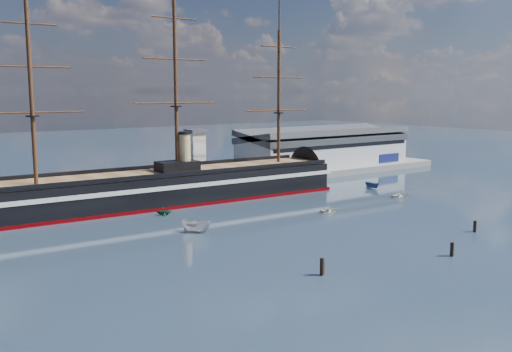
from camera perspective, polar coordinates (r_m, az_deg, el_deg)
ground at (r=132.86m, az=0.09°, el=-3.44°), size 600.00×600.00×0.00m
quay at (r=167.76m, az=-4.39°, el=-0.96°), size 180.00×18.00×2.00m
warehouse at (r=198.81m, az=6.84°, el=2.80°), size 63.00×21.00×11.60m
quay_tower at (r=160.33m, az=-6.00°, el=2.10°), size 5.00×5.00×15.00m
warship at (r=141.94m, az=-9.16°, el=-1.12°), size 113.18×19.67×53.94m
motorboat_a at (r=113.09m, az=-5.95°, el=-5.61°), size 7.85×6.05×2.99m
motorboat_b at (r=131.70m, az=7.42°, el=-3.62°), size 1.66×3.05×1.35m
motorboat_d at (r=129.31m, az=-9.18°, el=-3.88°), size 4.73×6.11×2.06m
motorboat_e at (r=153.52m, az=14.29°, el=-2.08°), size 2.16×3.43×1.49m
motorboat_f at (r=165.80m, az=11.53°, el=-1.22°), size 5.66×2.48×2.20m
piling_near_left at (r=87.53m, az=6.60°, el=-9.84°), size 0.64×0.64×3.41m
piling_near_mid at (r=102.00m, az=18.98°, el=-7.59°), size 0.64×0.64×3.09m
piling_near_right at (r=120.51m, az=21.02°, el=-5.25°), size 0.64×0.64×3.03m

